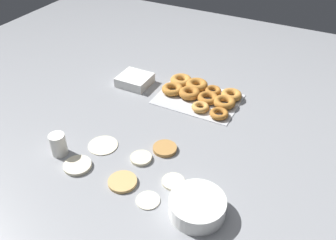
# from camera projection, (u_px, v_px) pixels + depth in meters

# --- Properties ---
(ground_plane) EXTENTS (3.00, 3.00, 0.00)m
(ground_plane) POSITION_uv_depth(u_px,v_px,m) (147.00, 144.00, 1.44)
(ground_plane) COLOR gray
(pancake_0) EXTENTS (0.08, 0.08, 0.01)m
(pancake_0) POSITION_uv_depth(u_px,v_px,m) (141.00, 158.00, 1.36)
(pancake_0) COLOR beige
(pancake_0) RESTS_ON ground_plane
(pancake_1) EXTENTS (0.08, 0.08, 0.01)m
(pancake_1) POSITION_uv_depth(u_px,v_px,m) (173.00, 182.00, 1.27)
(pancake_1) COLOR beige
(pancake_1) RESTS_ON ground_plane
(pancake_2) EXTENTS (0.10, 0.10, 0.01)m
(pancake_2) POSITION_uv_depth(u_px,v_px,m) (122.00, 182.00, 1.26)
(pancake_2) COLOR tan
(pancake_2) RESTS_ON ground_plane
(pancake_3) EXTENTS (0.12, 0.12, 0.01)m
(pancake_3) POSITION_uv_depth(u_px,v_px,m) (103.00, 145.00, 1.43)
(pancake_3) COLOR beige
(pancake_3) RESTS_ON ground_plane
(pancake_4) EXTENTS (0.10, 0.10, 0.01)m
(pancake_4) POSITION_uv_depth(u_px,v_px,m) (78.00, 165.00, 1.33)
(pancake_4) COLOR beige
(pancake_4) RESTS_ON ground_plane
(pancake_5) EXTENTS (0.08, 0.08, 0.01)m
(pancake_5) POSITION_uv_depth(u_px,v_px,m) (148.00, 200.00, 1.20)
(pancake_5) COLOR silver
(pancake_5) RESTS_ON ground_plane
(pancake_6) EXTENTS (0.10, 0.10, 0.01)m
(pancake_6) POSITION_uv_depth(u_px,v_px,m) (165.00, 148.00, 1.40)
(pancake_6) COLOR #B27F42
(pancake_6) RESTS_ON ground_plane
(donut_tray) EXTENTS (0.39, 0.28, 0.04)m
(donut_tray) POSITION_uv_depth(u_px,v_px,m) (200.00, 94.00, 1.70)
(donut_tray) COLOR silver
(donut_tray) RESTS_ON ground_plane
(batter_bowl) EXTENTS (0.19, 0.19, 0.06)m
(batter_bowl) POSITION_uv_depth(u_px,v_px,m) (197.00, 206.00, 1.15)
(batter_bowl) COLOR white
(batter_bowl) RESTS_ON ground_plane
(container_stack) EXTENTS (0.16, 0.14, 0.05)m
(container_stack) POSITION_uv_depth(u_px,v_px,m) (135.00, 80.00, 1.80)
(container_stack) COLOR white
(container_stack) RESTS_ON ground_plane
(paper_cup) EXTENTS (0.06, 0.06, 0.09)m
(paper_cup) POSITION_uv_depth(u_px,v_px,m) (58.00, 144.00, 1.37)
(paper_cup) COLOR white
(paper_cup) RESTS_ON ground_plane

